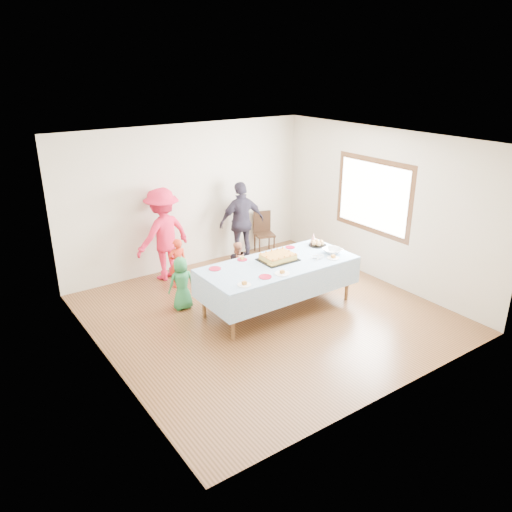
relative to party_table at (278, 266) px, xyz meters
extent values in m
plane|color=#482D14|center=(-0.28, -0.06, -0.72)|extent=(5.00, 5.00, 0.00)
cube|color=beige|center=(-0.28, 2.44, 0.63)|extent=(5.00, 0.04, 2.70)
cube|color=beige|center=(-0.28, -2.56, 0.63)|extent=(5.00, 0.04, 2.70)
cube|color=beige|center=(-2.78, -0.06, 0.63)|extent=(0.04, 5.00, 2.70)
cube|color=beige|center=(2.22, -0.06, 0.63)|extent=(0.04, 5.00, 2.70)
cube|color=white|center=(-0.28, -0.06, 1.98)|extent=(5.00, 5.00, 0.04)
cube|color=#472B16|center=(2.19, 0.14, 0.78)|extent=(0.03, 1.75, 1.35)
cylinder|color=brown|center=(-1.12, -0.42, -0.36)|extent=(0.06, 0.06, 0.73)
cylinder|color=brown|center=(1.12, -0.42, -0.36)|extent=(0.06, 0.06, 0.73)
cylinder|color=brown|center=(-1.12, 0.42, -0.36)|extent=(0.06, 0.06, 0.73)
cylinder|color=brown|center=(1.12, 0.42, -0.36)|extent=(0.06, 0.06, 0.73)
cube|color=brown|center=(0.00, 0.00, 0.03)|extent=(2.40, 1.00, 0.04)
cube|color=white|center=(0.00, 0.00, 0.05)|extent=(2.50, 1.10, 0.01)
cube|color=black|center=(0.06, 0.10, 0.06)|extent=(0.58, 0.45, 0.02)
cube|color=#D6B351|center=(0.06, 0.10, 0.11)|extent=(0.49, 0.37, 0.07)
cube|color=#B15D28|center=(0.06, 0.10, 0.15)|extent=(0.49, 0.37, 0.01)
cylinder|color=black|center=(1.03, 0.25, 0.06)|extent=(0.30, 0.30, 0.02)
sphere|color=tan|center=(1.11, 0.25, 0.11)|extent=(0.07, 0.07, 0.07)
sphere|color=tan|center=(1.07, 0.32, 0.11)|extent=(0.07, 0.07, 0.07)
sphere|color=tan|center=(0.99, 0.32, 0.11)|extent=(0.07, 0.07, 0.07)
sphere|color=tan|center=(0.95, 0.25, 0.11)|extent=(0.07, 0.07, 0.07)
sphere|color=tan|center=(0.99, 0.18, 0.11)|extent=(0.07, 0.07, 0.07)
sphere|color=tan|center=(1.07, 0.18, 0.11)|extent=(0.07, 0.07, 0.07)
sphere|color=tan|center=(1.03, 0.25, 0.11)|extent=(0.07, 0.07, 0.07)
imported|color=silver|center=(0.99, -0.16, 0.09)|extent=(0.31, 0.31, 0.08)
cone|color=silver|center=(1.06, 0.39, 0.15)|extent=(0.11, 0.11, 0.18)
cylinder|color=#B40D2A|center=(-0.94, 0.36, 0.06)|extent=(0.19, 0.19, 0.01)
cylinder|color=#B40D2A|center=(-0.39, 0.43, 0.06)|extent=(0.16, 0.16, 0.01)
cylinder|color=#B40D2A|center=(0.03, 0.35, 0.06)|extent=(0.18, 0.18, 0.01)
cylinder|color=#B40D2A|center=(0.58, 0.44, 0.06)|extent=(0.16, 0.16, 0.01)
cylinder|color=#B40D2A|center=(-0.49, -0.32, 0.06)|extent=(0.19, 0.19, 0.01)
cylinder|color=white|center=(-0.90, -0.38, 0.06)|extent=(0.20, 0.20, 0.01)
cylinder|color=white|center=(-0.21, -0.37, 0.06)|extent=(0.23, 0.23, 0.01)
cylinder|color=white|center=(0.84, -0.34, 0.06)|extent=(0.20, 0.20, 0.01)
cylinder|color=black|center=(1.08, 2.04, -0.54)|extent=(0.03, 0.03, 0.38)
cylinder|color=black|center=(1.38, 1.94, -0.54)|extent=(0.03, 0.03, 0.38)
cylinder|color=black|center=(1.17, 2.34, -0.54)|extent=(0.03, 0.03, 0.38)
cylinder|color=black|center=(1.47, 2.25, -0.54)|extent=(0.03, 0.03, 0.38)
cube|color=black|center=(1.28, 2.14, -0.33)|extent=(0.46, 0.46, 0.04)
cube|color=black|center=(1.33, 2.30, -0.09)|extent=(0.36, 0.14, 0.44)
imported|color=red|center=(-0.94, 1.64, -0.28)|extent=(0.35, 0.25, 0.89)
imported|color=#26743C|center=(-1.27, 0.86, -0.29)|extent=(0.45, 0.32, 0.88)
imported|color=tan|center=(-0.04, 1.15, -0.33)|extent=(0.46, 0.41, 0.79)
imported|color=red|center=(-0.96, 2.14, 0.12)|extent=(1.19, 0.84, 1.68)
imported|color=#2D2838|center=(0.67, 2.06, 0.07)|extent=(0.97, 0.50, 1.59)
camera|label=1|loc=(-4.41, -5.73, 3.01)|focal=35.00mm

